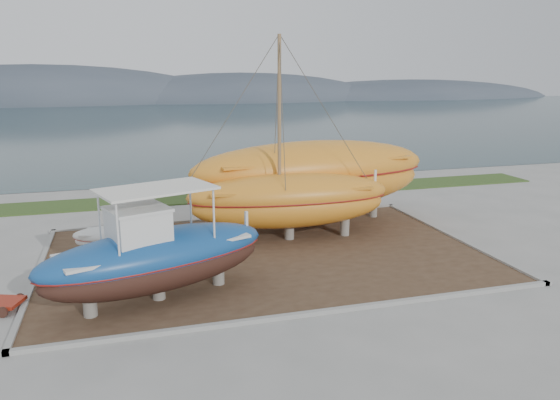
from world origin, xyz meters
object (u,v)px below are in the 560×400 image
object	(u,v)px
orange_sailboat	(290,141)
orange_bare_hull	(312,184)
blue_caique	(156,245)
white_dinghy	(125,242)

from	to	relation	value
orange_sailboat	orange_bare_hull	world-z (taller)	orange_sailboat
blue_caique	orange_sailboat	xyz separation A→B (m)	(6.34, 5.28, 2.64)
white_dinghy	orange_bare_hull	bearing A→B (deg)	30.77
white_dinghy	orange_sailboat	distance (m)	8.39
blue_caique	orange_bare_hull	xyz separation A→B (m)	(8.22, 7.52, 0.11)
blue_caique	orange_sailboat	size ratio (longest dim) A/B	0.86
orange_sailboat	orange_bare_hull	size ratio (longest dim) A/B	0.75
blue_caique	white_dinghy	bearing A→B (deg)	82.93
blue_caique	white_dinghy	xyz separation A→B (m)	(-1.05, 4.88, -1.31)
orange_sailboat	orange_bare_hull	bearing A→B (deg)	53.43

